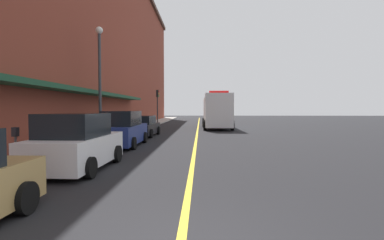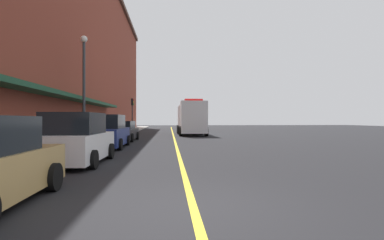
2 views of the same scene
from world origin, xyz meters
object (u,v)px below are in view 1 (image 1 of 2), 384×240
(street_lamp_left, at_px, (100,71))
(parking_meter_1, at_px, (15,141))
(parked_car_1, at_px, (77,144))
(traffic_light_near, at_px, (157,100))
(parked_car_3, at_px, (143,126))
(parking_meter_0, at_px, (54,134))
(parked_car_2, at_px, (123,130))
(box_truck, at_px, (217,111))

(street_lamp_left, bearing_deg, parking_meter_1, -86.21)
(parked_car_1, bearing_deg, traffic_light_near, 4.00)
(parked_car_3, relative_size, parking_meter_0, 3.37)
(parked_car_2, bearing_deg, box_truck, -22.21)
(parking_meter_0, bearing_deg, traffic_light_near, 89.86)
(parked_car_2, xyz_separation_m, street_lamp_left, (-2.01, 2.11, 3.51))
(box_truck, height_order, traffic_light_near, traffic_light_near)
(parked_car_2, distance_m, parking_meter_1, 7.10)
(parking_meter_1, height_order, street_lamp_left, street_lamp_left)
(parked_car_3, height_order, parking_meter_0, parked_car_3)
(parked_car_2, relative_size, street_lamp_left, 0.68)
(parked_car_2, height_order, parked_car_3, parked_car_2)
(parking_meter_0, relative_size, traffic_light_near, 0.31)
(parking_meter_1, bearing_deg, parked_car_1, 31.99)
(parked_car_2, relative_size, parking_meter_0, 3.55)
(box_truck, relative_size, traffic_light_near, 2.05)
(street_lamp_left, xyz_separation_m, traffic_light_near, (0.66, 19.17, -1.24))
(parking_meter_1, bearing_deg, parked_car_2, 78.54)
(parked_car_3, bearing_deg, parking_meter_0, 174.66)
(parking_meter_0, distance_m, traffic_light_near, 26.03)
(parked_car_2, xyz_separation_m, parking_meter_0, (-1.41, -4.67, 0.17))
(parked_car_2, height_order, street_lamp_left, street_lamp_left)
(street_lamp_left, height_order, traffic_light_near, street_lamp_left)
(street_lamp_left, bearing_deg, box_truck, 57.35)
(parked_car_1, distance_m, parking_meter_0, 2.02)
(box_truck, bearing_deg, parked_car_2, -22.74)
(parked_car_2, height_order, box_truck, box_truck)
(parked_car_2, xyz_separation_m, box_truck, (5.89, 14.44, 0.88))
(box_truck, xyz_separation_m, traffic_light_near, (-7.24, 6.84, 1.39))
(box_truck, bearing_deg, parked_car_1, -16.41)
(parked_car_1, xyz_separation_m, parking_meter_1, (-1.49, -0.93, 0.19))
(parked_car_1, relative_size, parked_car_3, 0.93)
(box_truck, distance_m, traffic_light_near, 10.06)
(box_truck, xyz_separation_m, street_lamp_left, (-7.90, -12.33, 2.63))
(parking_meter_0, bearing_deg, parking_meter_1, -90.00)
(parking_meter_1, distance_m, street_lamp_left, 9.68)
(parked_car_1, xyz_separation_m, parking_meter_0, (-1.49, 1.36, 0.19))
(parking_meter_1, xyz_separation_m, street_lamp_left, (-0.60, 9.07, 3.34))
(parked_car_3, xyz_separation_m, street_lamp_left, (-1.95, -3.44, 3.67))
(parked_car_2, bearing_deg, parked_car_3, 0.59)
(parked_car_3, height_order, box_truck, box_truck)
(parked_car_2, distance_m, parking_meter_0, 4.88)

